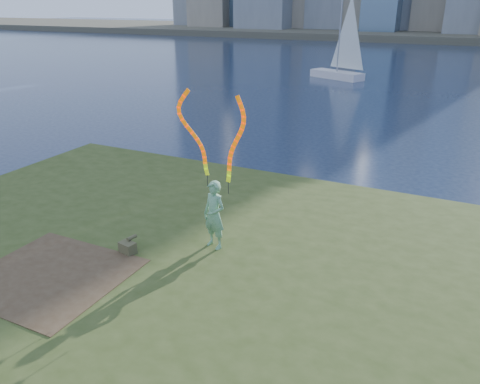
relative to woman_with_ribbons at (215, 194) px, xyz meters
The scene contains 7 objects.
ground 2.28m from the woman_with_ribbons, 136.25° to the left, with size 320.00×320.00×0.00m, color #192640.
grassy_knoll 2.68m from the woman_with_ribbons, 102.97° to the right, with size 20.00×18.00×0.80m.
dirt_patch 4.08m from the woman_with_ribbons, 133.39° to the right, with size 3.20×3.00×0.02m, color #47331E.
far_shore 95.43m from the woman_with_ribbons, 90.26° to the left, with size 320.00×40.00×1.20m, color #4F4A3A.
woman_with_ribbons is the anchor object (origin of this frame).
canvas_bag 2.45m from the woman_with_ribbons, 145.13° to the right, with size 0.43×0.49×0.37m.
sailboat 33.74m from the woman_with_ribbons, 99.68° to the left, with size 5.20×3.53×8.03m.
Camera 1 is at (5.41, -9.29, 6.37)m, focal length 35.00 mm.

